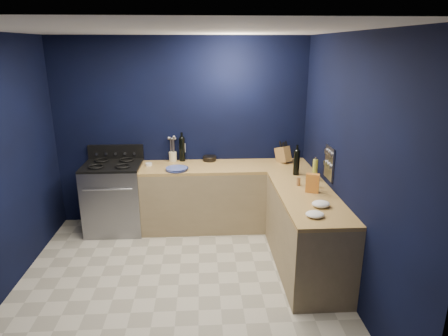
{
  "coord_description": "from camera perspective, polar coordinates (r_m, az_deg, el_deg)",
  "views": [
    {
      "loc": [
        0.28,
        -3.69,
        2.47
      ],
      "look_at": [
        0.55,
        1.0,
        1.0
      ],
      "focal_mm": 31.52,
      "sensor_mm": 36.0,
      "label": 1
    }
  ],
  "objects": [
    {
      "name": "utensil_crock",
      "position": [
        5.6,
        -7.43,
        1.66
      ],
      "size": [
        0.12,
        0.12,
        0.13
      ],
      "primitive_type": "cylinder",
      "rotation": [
        0.0,
        0.0,
        -0.15
      ],
      "color": "beige",
      "rests_on": "top_back"
    },
    {
      "name": "ceiling",
      "position": [
        3.7,
        -8.1,
        19.4
      ],
      "size": [
        3.5,
        3.5,
        0.02
      ],
      "primitive_type": "cube",
      "color": "silver",
      "rests_on": "ground"
    },
    {
      "name": "wall_right",
      "position": [
        4.14,
        17.8,
        0.13
      ],
      "size": [
        0.02,
        3.5,
        2.6
      ],
      "primitive_type": "cube",
      "color": "black",
      "rests_on": "ground"
    },
    {
      "name": "ramekin",
      "position": [
        5.46,
        -10.85,
        0.54
      ],
      "size": [
        0.11,
        0.11,
        0.03
      ],
      "primitive_type": "cylinder",
      "rotation": [
        0.0,
        0.0,
        -0.31
      ],
      "color": "white",
      "rests_on": "top_back"
    },
    {
      "name": "oven_door",
      "position": [
        5.34,
        -16.22,
        -5.58
      ],
      "size": [
        0.59,
        0.02,
        0.42
      ],
      "primitive_type": "cube",
      "color": "black",
      "rests_on": "gas_range"
    },
    {
      "name": "top_right",
      "position": [
        4.43,
        12.08,
        -4.04
      ],
      "size": [
        0.63,
        1.67,
        0.04
      ],
      "primitive_type": "cube",
      "color": "brown",
      "rests_on": "cab_right"
    },
    {
      "name": "wall_back",
      "position": [
        5.58,
        -6.13,
        5.18
      ],
      "size": [
        3.5,
        0.02,
        2.6
      ],
      "primitive_type": "cube",
      "color": "black",
      "rests_on": "ground"
    },
    {
      "name": "cooktop",
      "position": [
        5.47,
        -15.95,
        0.39
      ],
      "size": [
        0.76,
        0.66,
        0.03
      ],
      "primitive_type": "cube",
      "color": "black",
      "rests_on": "gas_range"
    },
    {
      "name": "wall_front",
      "position": [
        2.27,
        -10.19,
        -13.91
      ],
      "size": [
        3.5,
        0.02,
        2.6
      ],
      "primitive_type": "cube",
      "color": "black",
      "rests_on": "ground"
    },
    {
      "name": "wine_bottle_right",
      "position": [
        5.02,
        10.47,
        0.72
      ],
      "size": [
        0.09,
        0.09,
        0.31
      ],
      "primitive_type": "cylinder",
      "rotation": [
        0.0,
        0.0,
        0.2
      ],
      "color": "black",
      "rests_on": "top_right"
    },
    {
      "name": "towel_front",
      "position": [
        4.11,
        13.87,
        -5.09
      ],
      "size": [
        0.23,
        0.21,
        0.06
      ],
      "primitive_type": "ellipsoid",
      "rotation": [
        0.0,
        0.0,
        0.34
      ],
      "color": "white",
      "rests_on": "top_right"
    },
    {
      "name": "oil_bottle",
      "position": [
        4.86,
        13.06,
        -0.29
      ],
      "size": [
        0.07,
        0.07,
        0.26
      ],
      "primitive_type": "cylinder",
      "rotation": [
        0.0,
        0.0,
        -0.08
      ],
      "color": "#989E34",
      "rests_on": "top_right"
    },
    {
      "name": "towel_end",
      "position": [
        3.87,
        13.04,
        -6.56
      ],
      "size": [
        0.19,
        0.18,
        0.05
      ],
      "primitive_type": "ellipsoid",
      "rotation": [
        0.0,
        0.0,
        0.09
      ],
      "color": "white",
      "rests_on": "top_right"
    },
    {
      "name": "floor",
      "position": [
        4.45,
        -6.62,
        -16.6
      ],
      "size": [
        3.5,
        3.5,
        0.02
      ],
      "primitive_type": "cube",
      "color": "#AEA897",
      "rests_on": "ground"
    },
    {
      "name": "spice_jar_near",
      "position": [
        4.67,
        10.74,
        -1.92
      ],
      "size": [
        0.06,
        0.06,
        0.1
      ],
      "primitive_type": "cylinder",
      "rotation": [
        0.0,
        0.0,
        -0.36
      ],
      "color": "olive",
      "rests_on": "top_right"
    },
    {
      "name": "wine_bottle_back",
      "position": [
        5.56,
        -6.1,
        2.67
      ],
      "size": [
        0.09,
        0.09,
        0.33
      ],
      "primitive_type": "cylinder",
      "rotation": [
        0.0,
        0.0,
        -0.09
      ],
      "color": "black",
      "rests_on": "top_back"
    },
    {
      "name": "spice_jar_far",
      "position": [
        4.66,
        13.33,
        -2.27
      ],
      "size": [
        0.05,
        0.05,
        0.08
      ],
      "primitive_type": "cylinder",
      "rotation": [
        0.0,
        0.0,
        -0.33
      ],
      "color": "olive",
      "rests_on": "top_right"
    },
    {
      "name": "plate_stack",
      "position": [
        5.19,
        -6.88,
        -0.13
      ],
      "size": [
        0.37,
        0.37,
        0.04
      ],
      "primitive_type": "cylinder",
      "rotation": [
        0.0,
        0.0,
        -0.41
      ],
      "color": "#3A4690",
      "rests_on": "top_back"
    },
    {
      "name": "cab_back",
      "position": [
        5.52,
        0.26,
        -4.29
      ],
      "size": [
        2.3,
        0.63,
        0.86
      ],
      "primitive_type": "cube",
      "color": "#8C7855",
      "rests_on": "floor"
    },
    {
      "name": "lemon_basket",
      "position": [
        5.58,
        -2.1,
        1.41
      ],
      "size": [
        0.23,
        0.23,
        0.07
      ],
      "primitive_type": "cylinder",
      "rotation": [
        0.0,
        0.0,
        0.25
      ],
      "color": "black",
      "rests_on": "top_back"
    },
    {
      "name": "knife_block",
      "position": [
        5.55,
        8.55,
        1.93
      ],
      "size": [
        0.23,
        0.28,
        0.27
      ],
      "primitive_type": "cube",
      "rotation": [
        -0.31,
        0.0,
        0.54
      ],
      "color": "olive",
      "rests_on": "top_back"
    },
    {
      "name": "gas_range",
      "position": [
        5.62,
        -15.55,
        -4.24
      ],
      "size": [
        0.76,
        0.66,
        0.92
      ],
      "primitive_type": "cube",
      "color": "gray",
      "rests_on": "floor"
    },
    {
      "name": "backguard",
      "position": [
        5.72,
        -15.41,
        2.28
      ],
      "size": [
        0.76,
        0.06,
        0.2
      ],
      "primitive_type": "cube",
      "color": "black",
      "rests_on": "gas_range"
    },
    {
      "name": "wall_outlet",
      "position": [
        5.61,
        -6.07,
        2.93
      ],
      "size": [
        0.09,
        0.02,
        0.13
      ],
      "primitive_type": "cube",
      "color": "white",
      "rests_on": "wall_back"
    },
    {
      "name": "spice_panel",
      "position": [
        4.66,
        15.04,
        0.71
      ],
      "size": [
        0.02,
        0.28,
        0.38
      ],
      "primitive_type": "cube",
      "color": "gray",
      "rests_on": "wall_right"
    },
    {
      "name": "cab_right",
      "position": [
        4.61,
        11.73,
        -9.26
      ],
      "size": [
        0.63,
        1.67,
        0.86
      ],
      "primitive_type": "cube",
      "color": "#8C7855",
      "rests_on": "floor"
    },
    {
      "name": "top_back",
      "position": [
        5.37,
        0.26,
        0.17
      ],
      "size": [
        2.3,
        0.63,
        0.04
      ],
      "primitive_type": "cube",
      "color": "brown",
      "rests_on": "cab_back"
    },
    {
      "name": "crouton_bag",
      "position": [
        4.47,
        12.7,
        -2.16
      ],
      "size": [
        0.16,
        0.11,
        0.21
      ],
      "primitive_type": "cube",
      "rotation": [
        0.0,
        0.0,
        -0.35
      ],
      "color": "#B30823",
      "rests_on": "top_right"
    }
  ]
}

